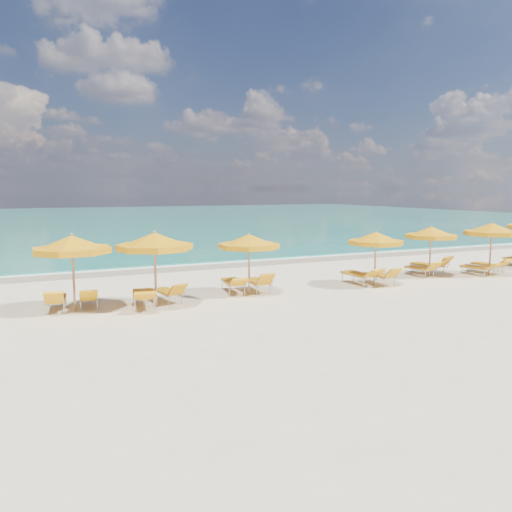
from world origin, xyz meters
name	(u,v)px	position (x,y,z in m)	size (l,w,h in m)	color
ground_plane	(273,294)	(0.00, 0.00, 0.00)	(120.00, 120.00, 0.00)	beige
ocean	(100,220)	(0.00, 48.00, 0.00)	(120.00, 80.00, 0.30)	#15775F
wet_sand_band	(207,265)	(0.00, 7.40, 0.00)	(120.00, 2.60, 0.01)	tan
foam_line	(202,263)	(0.00, 8.20, 0.00)	(120.00, 1.20, 0.03)	white
whitecap_near	(65,250)	(-6.00, 17.00, 0.00)	(14.00, 0.36, 0.05)	white
whitecap_far	(232,233)	(8.00, 24.00, 0.00)	(18.00, 0.30, 0.05)	white
umbrella_2	(72,245)	(-6.79, 0.23, 2.08)	(3.13, 3.13, 2.44)	tan
umbrella_3	(155,242)	(-4.35, -0.25, 2.11)	(2.80, 2.80, 2.48)	tan
umbrella_4	(249,242)	(-0.85, 0.25, 1.91)	(2.86, 2.86, 2.24)	tan
umbrella_5	(376,239)	(4.31, -0.30, 1.86)	(2.67, 2.67, 2.18)	tan
umbrella_6	(431,233)	(7.84, 0.44, 1.89)	(2.56, 2.56, 2.22)	tan
umbrella_7	(492,230)	(10.44, -0.46, 2.02)	(2.75, 2.75, 2.37)	tan
lounger_2_left	(56,304)	(-7.33, 0.56, 0.21)	(0.75, 1.75, 0.81)	#A5A8AD
lounger_2_right	(89,301)	(-6.33, 0.61, 0.21)	(0.71, 1.69, 0.76)	#A5A8AD
lounger_3_left	(144,300)	(-4.72, -0.11, 0.24)	(0.98, 2.13, 0.77)	#A5A8AD
lounger_3_right	(168,296)	(-3.81, 0.32, 0.21)	(0.87, 1.71, 0.77)	#A5A8AD
lounger_4_left	(233,286)	(-1.24, 0.79, 0.23)	(0.90, 1.99, 0.76)	#A5A8AD
lounger_4_right	(257,285)	(-0.34, 0.62, 0.22)	(0.65, 1.74, 0.84)	#A5A8AD
lounger_5_left	(359,278)	(3.93, 0.18, 0.24)	(0.82, 2.03, 0.81)	#A5A8AD
lounger_5_right	(381,279)	(4.78, -0.11, 0.21)	(0.61, 1.69, 0.80)	#A5A8AD
lounger_6_left	(420,271)	(7.48, 0.61, 0.21)	(0.70, 1.70, 0.77)	#A5A8AD
lounger_6_right	(429,268)	(8.29, 0.96, 0.24)	(0.95, 1.92, 0.92)	#A5A8AD
lounger_7_left	(477,270)	(9.99, -0.18, 0.20)	(0.88, 1.77, 0.67)	#A5A8AD
lounger_7_right	(488,268)	(10.95, 0.04, 0.22)	(0.65, 1.81, 0.78)	#A5A8AD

